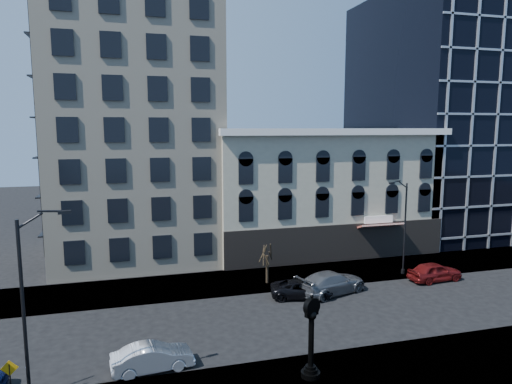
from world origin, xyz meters
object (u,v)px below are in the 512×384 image
object	(u,v)px
street_clock	(311,340)
car_near_b	(153,357)
warning_sign	(10,375)
street_lamp_near	(37,257)

from	to	relation	value
street_clock	car_near_b	xyz separation A→B (m)	(-7.63, 2.97, -1.37)
street_clock	warning_sign	bearing A→B (deg)	151.59
street_clock	car_near_b	world-z (taller)	street_clock
car_near_b	street_clock	bearing A→B (deg)	-117.97
street_clock	street_lamp_near	size ratio (longest dim) A/B	0.48
street_clock	warning_sign	xyz separation A→B (m)	(-13.88, 1.17, -0.41)
street_clock	street_lamp_near	bearing A→B (deg)	150.64
street_lamp_near	car_near_b	distance (m)	8.11
warning_sign	car_near_b	world-z (taller)	warning_sign
street_clock	warning_sign	size ratio (longest dim) A/B	1.92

